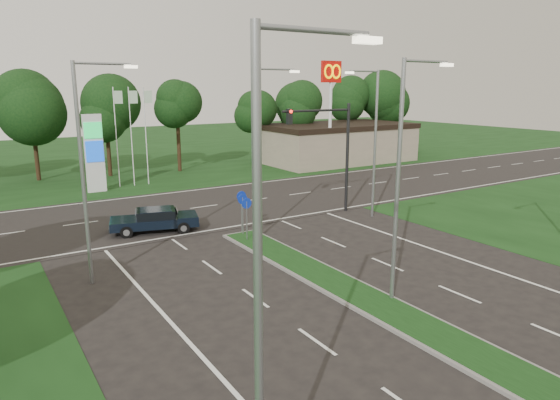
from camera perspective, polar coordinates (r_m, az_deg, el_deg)
ground at (r=16.18m, az=26.35°, el=-18.36°), size 160.00×160.00×0.00m
verge_far at (r=63.45m, az=-20.98°, el=4.73°), size 160.00×50.00×0.02m
cross_road at (r=34.06m, az=-10.21°, el=-0.99°), size 160.00×12.00×0.02m
median_kerb at (r=18.18m, az=15.33°, el=-13.64°), size 2.00×26.00×0.12m
commercial_building at (r=55.14m, az=6.41°, el=6.49°), size 16.00×9.00×4.00m
streetlight_median_near at (r=18.66m, az=13.81°, el=3.38°), size 2.53×0.22×9.00m
streetlight_median_far at (r=26.51m, az=-1.98°, el=6.45°), size 2.53×0.22×9.00m
streetlight_left_near at (r=8.38m, az=-1.34°, el=-7.79°), size 2.53×0.22×9.00m
streetlight_left_far at (r=21.31m, az=-21.21°, el=4.02°), size 2.53×0.22×9.00m
streetlight_right_far at (r=31.17m, az=10.58°, el=7.20°), size 2.53×0.22×9.00m
traffic_signal at (r=31.68m, az=5.92°, el=6.66°), size 5.10×0.42×7.00m
median_signs at (r=26.95m, az=-4.19°, el=-0.74°), size 1.16×1.76×2.38m
gas_pylon at (r=40.96m, az=-20.20°, el=5.29°), size 5.80×1.26×8.00m
mcdonalds_sign at (r=49.16m, az=5.85°, el=12.74°), size 2.20×0.47×10.40m
treeline_far at (r=48.30m, az=-17.78°, el=10.83°), size 6.00×6.00×9.90m
navy_sedan at (r=29.00m, az=-14.11°, el=-2.18°), size 5.12×3.21×1.31m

